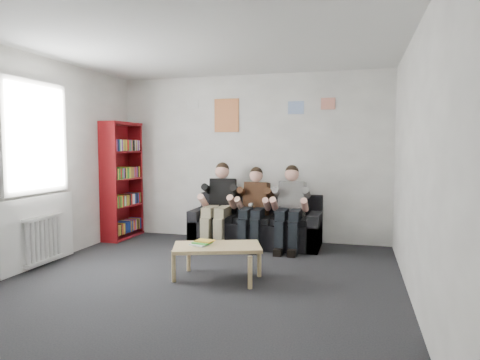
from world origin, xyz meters
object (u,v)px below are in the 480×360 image
object	(u,v)px
bookshelf	(123,180)
person_left	(219,205)
sofa	(256,227)
person_right	(290,208)
person_middle	(254,208)
coffee_table	(217,249)

from	to	relation	value
bookshelf	person_left	bearing A→B (deg)	-0.80
sofa	person_right	bearing A→B (deg)	-18.87
person_left	person_middle	distance (m)	0.55
sofa	bookshelf	xyz separation A→B (m)	(-2.28, -0.11, 0.69)
bookshelf	person_right	distance (m)	2.85
sofa	person_middle	distance (m)	0.38
person_right	person_left	bearing A→B (deg)	-176.10
person_left	person_right	size ratio (longest dim) A/B	1.02
sofa	person_middle	xyz separation A→B (m)	(-0.00, -0.19, 0.33)
person_left	person_middle	xyz separation A→B (m)	(0.55, 0.00, -0.02)
coffee_table	person_left	world-z (taller)	person_left
person_left	person_right	world-z (taller)	person_left
person_left	bookshelf	bearing A→B (deg)	168.08
person_middle	person_right	distance (m)	0.55
person_left	person_middle	world-z (taller)	person_left
sofa	person_middle	size ratio (longest dim) A/B	1.63
person_middle	person_right	size ratio (longest dim) A/B	0.97
sofa	person_left	xyz separation A→B (m)	(-0.55, -0.19, 0.35)
person_right	coffee_table	bearing A→B (deg)	-105.50
person_right	sofa	bearing A→B (deg)	164.95
sofa	person_left	distance (m)	0.68
coffee_table	sofa	bearing A→B (deg)	89.08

